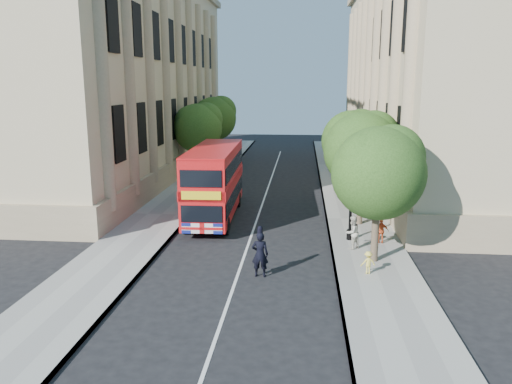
% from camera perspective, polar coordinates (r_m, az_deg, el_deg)
% --- Properties ---
extents(ground, '(120.00, 120.00, 0.00)m').
position_cam_1_polar(ground, '(19.99, -2.50, -10.56)').
color(ground, black).
rests_on(ground, ground).
extents(pavement_right, '(3.50, 80.00, 0.12)m').
position_cam_1_polar(pavement_right, '(29.45, 11.39, -3.13)').
color(pavement_right, gray).
rests_on(pavement_right, ground).
extents(pavement_left, '(3.50, 80.00, 0.12)m').
position_cam_1_polar(pavement_left, '(30.44, -10.70, -2.60)').
color(pavement_left, gray).
rests_on(pavement_left, ground).
extents(building_right, '(12.00, 38.00, 18.00)m').
position_cam_1_polar(building_right, '(43.73, 20.81, 13.11)').
color(building_right, '#C2B187').
rests_on(building_right, ground).
extents(building_left, '(12.00, 38.00, 18.00)m').
position_cam_1_polar(building_left, '(45.33, -16.25, 13.35)').
color(building_left, '#C2B187').
rests_on(building_left, ground).
extents(tree_right_near, '(4.00, 4.00, 6.08)m').
position_cam_1_polar(tree_right_near, '(21.81, 13.93, 2.66)').
color(tree_right_near, '#473828').
rests_on(tree_right_near, ground).
extents(tree_right_mid, '(4.20, 4.20, 6.37)m').
position_cam_1_polar(tree_right_mid, '(27.68, 12.16, 5.12)').
color(tree_right_mid, '#473828').
rests_on(tree_right_mid, ground).
extents(tree_right_far, '(4.00, 4.00, 6.15)m').
position_cam_1_polar(tree_right_far, '(33.62, 10.99, 6.16)').
color(tree_right_far, '#473828').
rests_on(tree_right_far, ground).
extents(tree_left_far, '(4.00, 4.00, 6.30)m').
position_cam_1_polar(tree_left_far, '(41.31, -6.62, 7.58)').
color(tree_left_far, '#473828').
rests_on(tree_left_far, ground).
extents(tree_left_back, '(4.20, 4.20, 6.65)m').
position_cam_1_polar(tree_left_back, '(49.13, -4.69, 8.65)').
color(tree_left_back, '#473828').
rests_on(tree_left_back, ground).
extents(lamp_post, '(0.32, 0.32, 5.16)m').
position_cam_1_polar(lamp_post, '(24.93, 10.83, -0.10)').
color(lamp_post, black).
rests_on(lamp_post, pavement_right).
extents(double_decker_bus, '(2.63, 8.99, 4.12)m').
position_cam_1_polar(double_decker_bus, '(28.94, -4.76, 1.31)').
color(double_decker_bus, '#BC0D0E').
rests_on(double_decker_bus, ground).
extents(box_van, '(2.10, 4.63, 2.59)m').
position_cam_1_polar(box_van, '(32.98, -4.28, 0.89)').
color(box_van, black).
rests_on(box_van, ground).
extents(police_constable, '(0.70, 0.47, 1.89)m').
position_cam_1_polar(police_constable, '(20.48, 0.46, -7.14)').
color(police_constable, black).
rests_on(police_constable, ground).
extents(woman_pedestrian, '(0.97, 0.96, 1.58)m').
position_cam_1_polar(woman_pedestrian, '(23.95, 10.96, -4.56)').
color(woman_pedestrian, beige).
rests_on(woman_pedestrian, pavement_right).
extents(child_a, '(0.75, 0.38, 1.22)m').
position_cam_1_polar(child_a, '(25.14, 14.11, -4.33)').
color(child_a, '#E95C29').
rests_on(child_a, pavement_right).
extents(child_b, '(0.67, 0.47, 0.95)m').
position_cam_1_polar(child_b, '(21.11, 12.69, -7.86)').
color(child_b, '#E7D04E').
rests_on(child_b, pavement_right).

